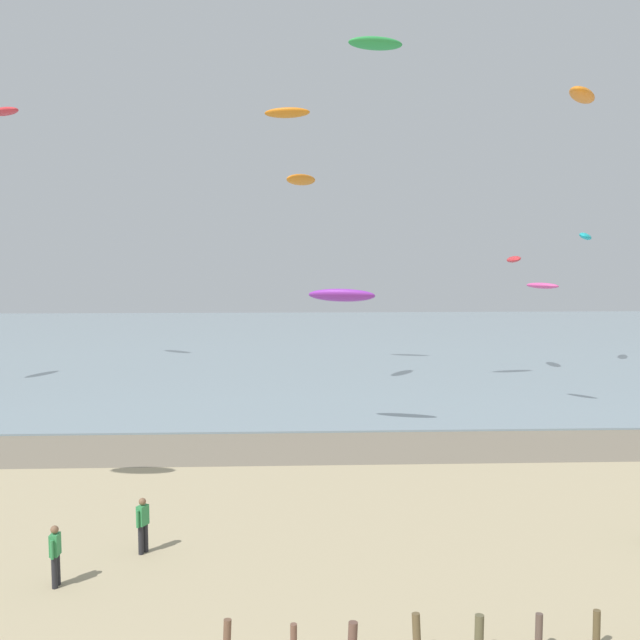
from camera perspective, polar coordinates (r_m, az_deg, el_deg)
name	(u,v)px	position (r m, az deg, el deg)	size (l,w,h in m)	color
wet_sand_strip	(284,448)	(35.29, -2.75, -9.65)	(120.00, 5.63, 0.01)	#7A6D59
sea	(286,344)	(72.47, -2.56, -1.81)	(160.00, 70.00, 0.10)	#7F939E
groyne_near	(628,631)	(20.00, 22.22, -20.95)	(18.40, 0.35, 0.98)	brown
person_nearest_camera	(143,524)	(24.15, -13.24, -14.74)	(0.36, 0.51, 1.71)	#232328
person_left_flank	(55,554)	(22.61, -19.36, -16.33)	(0.24, 0.57, 1.71)	#232328
kite_aloft_0	(375,43)	(45.64, 4.21, 20.12)	(3.21, 1.03, 0.51)	green
kite_aloft_1	(301,180)	(47.45, -1.43, 10.55)	(3.08, 0.99, 0.49)	orange
kite_aloft_2	(4,111)	(60.96, -22.74, 14.33)	(3.19, 1.02, 0.51)	red
kite_aloft_3	(585,236)	(60.77, 19.41, 5.99)	(2.87, 0.92, 0.46)	#19B2B7
kite_aloft_4	(514,259)	(55.82, 14.43, 4.47)	(2.59, 0.83, 0.41)	red
kite_aloft_5	(542,286)	(43.86, 16.46, 2.50)	(2.01, 0.64, 0.32)	#E54C99
kite_aloft_6	(342,295)	(36.82, 1.64, 1.89)	(3.34, 1.07, 0.53)	purple
kite_aloft_10	(582,95)	(37.26, 19.19, 15.75)	(3.27, 1.05, 0.52)	orange
kite_aloft_11	(287,113)	(54.59, -2.51, 15.38)	(3.26, 1.04, 0.52)	orange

